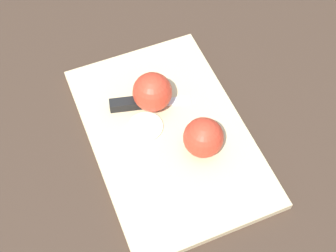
{
  "coord_description": "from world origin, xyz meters",
  "views": [
    {
      "loc": [
        -0.38,
        0.17,
        0.68
      ],
      "look_at": [
        0.0,
        0.0,
        0.03
      ],
      "focal_mm": 50.0,
      "sensor_mm": 36.0,
      "label": 1
    }
  ],
  "objects": [
    {
      "name": "apple_slice",
      "position": [
        0.02,
        0.03,
        0.02
      ],
      "size": [
        0.06,
        0.06,
        0.01
      ],
      "color": "#EFE5C6",
      "rests_on": "cutting_board"
    },
    {
      "name": "ground_plane",
      "position": [
        0.0,
        0.0,
        0.0
      ],
      "size": [
        4.0,
        4.0,
        0.0
      ],
      "primitive_type": "plane",
      "color": "#38281E"
    },
    {
      "name": "cutting_board",
      "position": [
        0.0,
        0.0,
        0.01
      ],
      "size": [
        0.4,
        0.27,
        0.01
      ],
      "color": "#D1B789",
      "rests_on": "ground_plane"
    },
    {
      "name": "knife",
      "position": [
        0.07,
        0.03,
        0.02
      ],
      "size": [
        0.05,
        0.14,
        0.02
      ],
      "rotation": [
        0.0,
        0.0,
        -1.85
      ],
      "color": "silver",
      "rests_on": "cutting_board"
    },
    {
      "name": "apple_half_left",
      "position": [
        -0.05,
        -0.04,
        0.05
      ],
      "size": [
        0.07,
        0.07,
        0.07
      ],
      "rotation": [
        0.0,
        0.0,
        5.4
      ],
      "color": "red",
      "rests_on": "cutting_board"
    },
    {
      "name": "apple_half_right",
      "position": [
        0.07,
        -0.0,
        0.05
      ],
      "size": [
        0.07,
        0.07,
        0.07
      ],
      "rotation": [
        0.0,
        0.0,
        2.99
      ],
      "color": "red",
      "rests_on": "cutting_board"
    }
  ]
}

